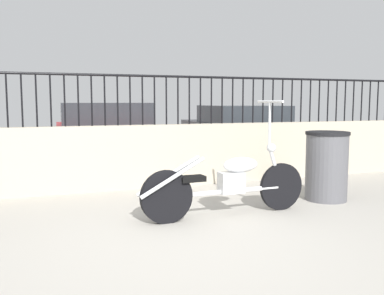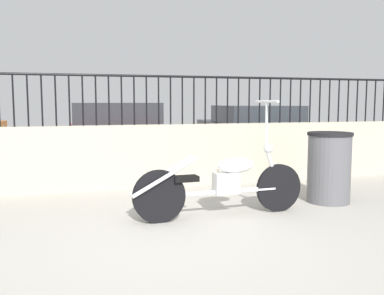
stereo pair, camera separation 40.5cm
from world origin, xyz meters
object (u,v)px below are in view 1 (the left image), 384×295
motorcycle_white (221,183)px  car_dark_grey (239,130)px  car_red (104,133)px  trash_bin (327,166)px

motorcycle_white → car_dark_grey: bearing=58.8°
motorcycle_white → car_red: 4.67m
car_red → car_dark_grey: car_red is taller
motorcycle_white → trash_bin: bearing=7.3°
car_dark_grey → trash_bin: bearing=173.2°
motorcycle_white → car_red: (-0.61, 4.63, 0.27)m
motorcycle_white → car_dark_grey: size_ratio=0.49×
trash_bin → car_dark_grey: size_ratio=0.22×
trash_bin → car_dark_grey: (0.94, 4.43, 0.17)m
trash_bin → car_red: size_ratio=0.23×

